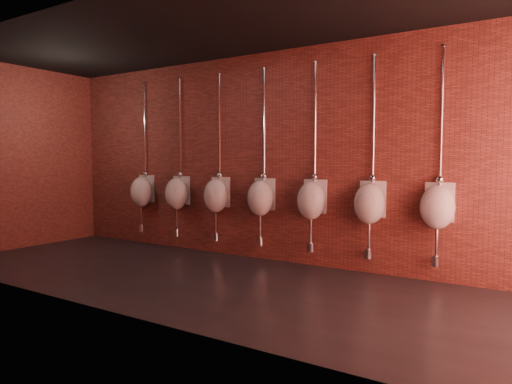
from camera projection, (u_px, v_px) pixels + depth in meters
ground at (213, 281)px, 5.86m from camera, size 8.50×8.50×0.00m
room_shell at (212, 124)px, 5.72m from camera, size 8.54×3.04×3.22m
urinal_0 at (142, 191)px, 8.36m from camera, size 0.42×0.36×2.72m
urinal_1 at (177, 193)px, 7.90m from camera, size 0.42×0.36×2.72m
urinal_2 at (216, 195)px, 7.45m from camera, size 0.42×0.36×2.72m
urinal_3 at (261, 197)px, 6.99m from camera, size 0.42×0.36×2.72m
urinal_4 at (311, 200)px, 6.54m from camera, size 0.42×0.36×2.72m
urinal_5 at (370, 203)px, 6.08m from camera, size 0.42×0.36×2.72m
urinal_6 at (438, 206)px, 5.63m from camera, size 0.42×0.36×2.72m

